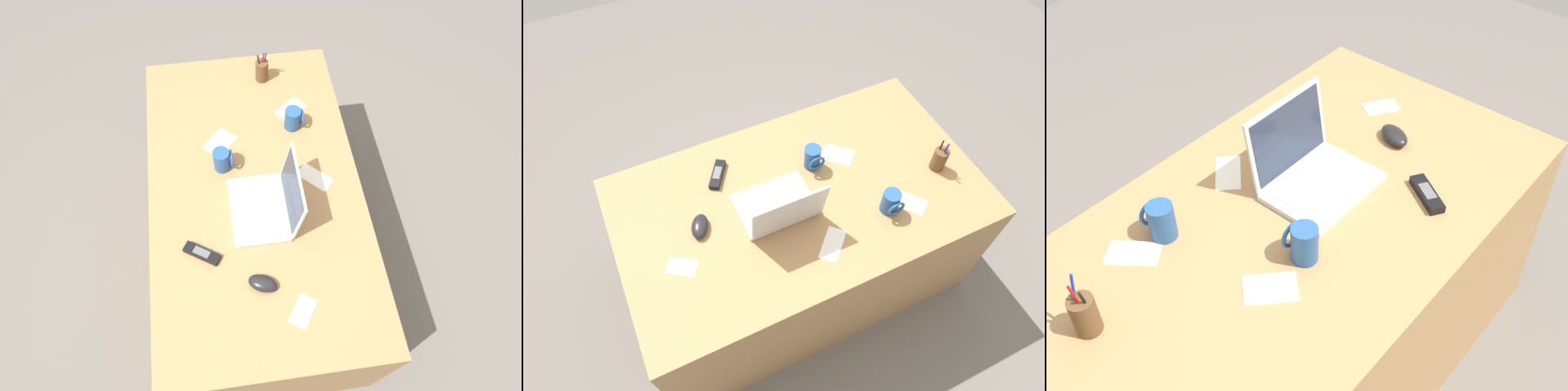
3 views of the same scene
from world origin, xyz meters
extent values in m
plane|color=slate|center=(0.00, 0.00, 0.00)|extent=(6.00, 6.00, 0.00)
cube|color=#A87C4F|center=(0.00, 0.00, 0.37)|extent=(1.56, 0.91, 0.73)
cube|color=silver|center=(0.12, 0.00, 0.74)|extent=(0.32, 0.23, 0.02)
cube|color=silver|center=(0.12, 0.02, 0.75)|extent=(0.26, 0.11, 0.00)
cube|color=silver|center=(0.12, -0.07, 0.75)|extent=(0.09, 0.05, 0.00)
cube|color=silver|center=(0.12, 0.14, 0.86)|extent=(0.31, 0.04, 0.23)
cube|color=#283347|center=(0.12, 0.13, 0.86)|extent=(0.28, 0.03, 0.20)
ellipsoid|color=black|center=(0.43, -0.03, 0.75)|extent=(0.11, 0.13, 0.04)
cylinder|color=#26518C|center=(-0.12, -0.13, 0.79)|extent=(0.07, 0.07, 0.11)
torus|color=#26518C|center=(-0.12, -0.09, 0.79)|extent=(0.08, 0.01, 0.08)
cylinder|color=#26518C|center=(-0.30, 0.21, 0.79)|extent=(0.07, 0.07, 0.11)
torus|color=#26518C|center=(-0.30, 0.25, 0.79)|extent=(0.08, 0.01, 0.08)
cube|color=black|center=(0.28, -0.25, 0.74)|extent=(0.12, 0.15, 0.02)
cube|color=#595B60|center=(0.28, -0.25, 0.76)|extent=(0.06, 0.07, 0.00)
cylinder|color=brown|center=(-0.61, 0.12, 0.79)|extent=(0.06, 0.06, 0.11)
cylinder|color=#1933B2|center=(-0.62, 0.13, 0.83)|extent=(0.04, 0.02, 0.15)
cylinder|color=black|center=(-0.61, 0.10, 0.82)|extent=(0.03, 0.02, 0.13)
cylinder|color=red|center=(-0.62, 0.11, 0.82)|extent=(0.02, 0.03, 0.14)
cube|color=white|center=(-0.01, 0.26, 0.73)|extent=(0.16, 0.16, 0.00)
cube|color=white|center=(0.55, 0.11, 0.73)|extent=(0.14, 0.12, 0.00)
cube|color=white|center=(-0.40, 0.23, 0.73)|extent=(0.15, 0.16, 0.00)
cube|color=white|center=(-0.25, -0.13, 0.73)|extent=(0.16, 0.16, 0.00)
camera|label=1|loc=(0.97, -0.11, 2.39)|focal=31.02mm
camera|label=2|loc=(0.51, 0.94, 2.30)|focal=30.83mm
camera|label=3|loc=(-0.96, -0.84, 2.00)|focal=44.24mm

